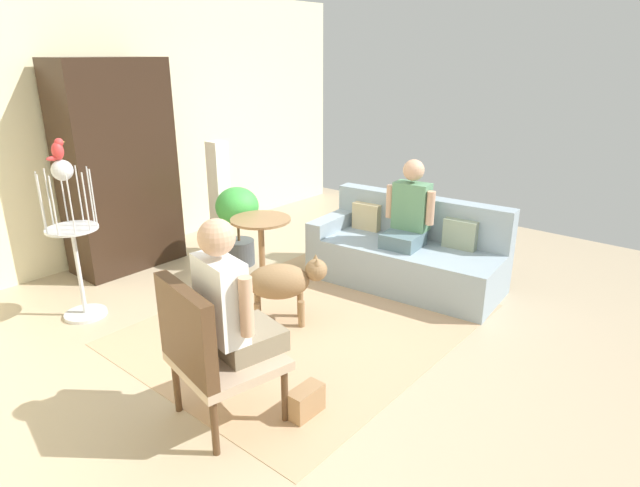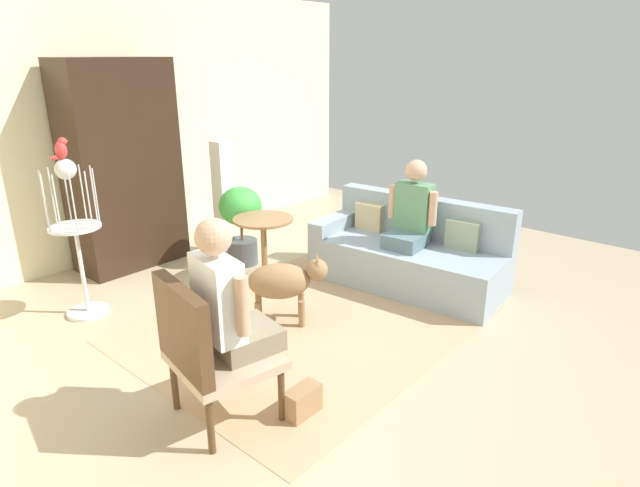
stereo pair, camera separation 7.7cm
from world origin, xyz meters
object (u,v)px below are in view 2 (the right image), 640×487
object	(u,v)px
round_end_table	(264,236)
handbag	(303,401)
bird_cage_stand	(76,234)
potted_plant	(241,218)
person_on_armchair	(226,301)
parrot	(61,149)
column_lamp	(224,199)
armchair	(204,346)
couch	(408,254)
armoire_cabinet	(122,166)
dog	(284,281)
person_on_couch	(412,211)

from	to	relation	value
round_end_table	handbag	world-z (taller)	round_end_table
bird_cage_stand	potted_plant	size ratio (longest dim) A/B	1.61
person_on_armchair	bird_cage_stand	distance (m)	2.05
parrot	column_lamp	distance (m)	2.04
round_end_table	column_lamp	distance (m)	0.99
person_on_armchair	potted_plant	bearing A→B (deg)	47.41
handbag	parrot	bearing A→B (deg)	95.60
armchair	bird_cage_stand	size ratio (longest dim) A/B	0.70
person_on_armchair	parrot	world-z (taller)	parrot
person_on_armchair	bird_cage_stand	world-z (taller)	bird_cage_stand
couch	person_on_armchair	xyz separation A→B (m)	(-2.51, -0.27, 0.49)
bird_cage_stand	armoire_cabinet	bearing A→B (deg)	40.93
armchair	column_lamp	bearing A→B (deg)	48.52
armchair	column_lamp	size ratio (longest dim) A/B	0.75
couch	dog	size ratio (longest dim) A/B	2.99
parrot	armoire_cabinet	size ratio (longest dim) A/B	0.08
bird_cage_stand	parrot	size ratio (longest dim) A/B	8.06
person_on_couch	person_on_armchair	size ratio (longest dim) A/B	0.93
bird_cage_stand	potted_plant	xyz separation A→B (m)	(1.71, -0.12, -0.22)
couch	handbag	bearing A→B (deg)	-164.27
couch	parrot	bearing A→B (deg)	144.20
handbag	bird_cage_stand	bearing A→B (deg)	95.37
potted_plant	column_lamp	size ratio (longest dim) A/B	0.67
dog	person_on_couch	bearing A→B (deg)	-14.83
armchair	armoire_cabinet	bearing A→B (deg)	67.95
armchair	armoire_cabinet	distance (m)	3.09
person_on_couch	armoire_cabinet	world-z (taller)	armoire_cabinet
couch	armoire_cabinet	xyz separation A→B (m)	(-1.53, 2.58, 0.78)
armchair	couch	bearing A→B (deg)	5.13
bird_cage_stand	handbag	xyz separation A→B (m)	(0.23, -2.40, -0.65)
bird_cage_stand	person_on_couch	bearing A→B (deg)	-36.70
person_on_couch	potted_plant	world-z (taller)	person_on_couch
armoire_cabinet	couch	bearing A→B (deg)	-59.34
round_end_table	couch	bearing A→B (deg)	-51.81
dog	handbag	xyz separation A→B (m)	(-0.81, -0.97, -0.29)
armchair	potted_plant	xyz separation A→B (m)	(1.93, 1.89, -0.02)
round_end_table	parrot	distance (m)	1.97
handbag	potted_plant	bearing A→B (deg)	56.90
round_end_table	column_lamp	world-z (taller)	column_lamp
dog	column_lamp	xyz separation A→B (m)	(0.79, 1.73, 0.25)
bird_cage_stand	column_lamp	bearing A→B (deg)	9.26
bird_cage_stand	handbag	size ratio (longest dim) A/B	5.57
couch	dog	distance (m)	1.46
parrot	armoire_cabinet	xyz separation A→B (m)	(0.93, 0.80, -0.39)
person_on_couch	parrot	bearing A→B (deg)	143.41
column_lamp	dog	bearing A→B (deg)	-114.59
dog	potted_plant	size ratio (longest dim) A/B	0.75
bird_cage_stand	parrot	distance (m)	0.72
person_on_armchair	handbag	xyz separation A→B (m)	(0.28, -0.35, -0.70)
round_end_table	column_lamp	bearing A→B (deg)	73.89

